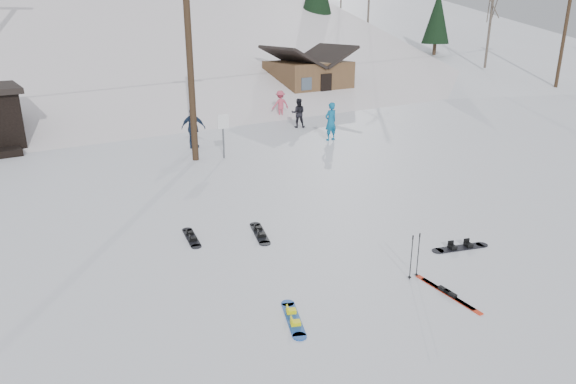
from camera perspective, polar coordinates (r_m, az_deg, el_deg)
ground at (r=9.81m, az=14.51°, el=-16.54°), size 200.00×200.00×0.00m
ski_slope at (r=62.91m, az=-26.80°, el=0.58°), size 60.00×85.24×65.97m
ridge_right at (r=72.58m, az=4.72°, el=5.62°), size 45.66×93.98×54.59m
treeline_right at (r=63.51m, az=8.15°, el=13.67°), size 20.00×60.00×10.00m
utility_pole at (r=20.81m, az=-10.97°, el=16.07°), size 2.00×0.26×9.00m
utility_pole_right at (r=45.93m, az=28.43°, el=15.61°), size 2.00×0.26×9.00m
trail_sign at (r=21.31m, az=-7.22°, el=7.07°), size 0.50×0.09×1.85m
cabin at (r=36.25m, az=2.25°, el=12.38°), size 5.39×4.40×3.77m
hero_snowboard at (r=10.28m, az=0.59°, el=-13.87°), size 0.73×1.34×0.10m
hero_skis at (r=11.61m, az=17.29°, el=-10.67°), size 0.28×1.85×0.10m
ski_poles at (r=11.84m, az=13.90°, el=-6.91°), size 0.29×0.08×1.07m
board_scatter_b at (r=13.95m, az=-10.68°, el=-4.97°), size 0.52×1.43×0.10m
board_scatter_d at (r=13.85m, az=18.59°, el=-5.85°), size 1.53×0.68×0.11m
board_scatter_f at (r=13.99m, az=-3.16°, el=-4.56°), size 0.74×1.55×0.11m
skier_teal at (r=24.53m, az=4.77°, el=7.82°), size 0.68×0.46×1.80m
skier_dark at (r=27.43m, az=1.15°, el=8.77°), size 0.94×0.90×1.53m
skier_pink at (r=30.06m, az=-0.86°, el=9.71°), size 1.09×0.72×1.58m
skier_navy at (r=23.31m, az=-10.46°, el=7.01°), size 1.13×0.98×1.82m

